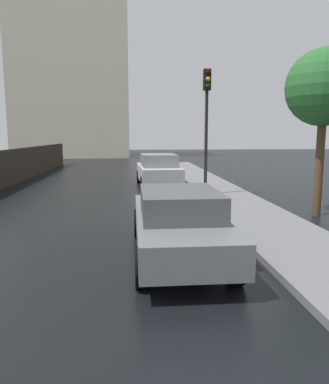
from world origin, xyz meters
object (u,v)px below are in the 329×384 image
(traffic_light, at_px, (207,109))
(street_tree_mid, at_px, (324,89))
(car_grey_near_kerb, at_px, (178,222))
(car_silver_far_ahead, at_px, (158,170))

(traffic_light, distance_m, street_tree_mid, 4.32)
(car_grey_near_kerb, distance_m, car_silver_far_ahead, 9.90)
(car_grey_near_kerb, height_order, street_tree_mid, street_tree_mid)
(car_grey_near_kerb, relative_size, car_silver_far_ahead, 1.04)
(car_grey_near_kerb, distance_m, street_tree_mid, 6.47)
(car_grey_near_kerb, xyz_separation_m, car_silver_far_ahead, (0.26, 9.90, 0.08))
(traffic_light, xyz_separation_m, street_tree_mid, (2.75, -3.31, 0.38))
(car_silver_far_ahead, bearing_deg, street_tree_mid, -58.97)
(street_tree_mid, bearing_deg, traffic_light, 129.68)
(car_silver_far_ahead, bearing_deg, car_grey_near_kerb, -94.28)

